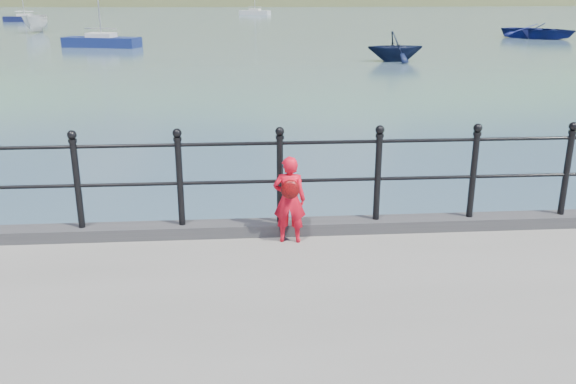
{
  "coord_description": "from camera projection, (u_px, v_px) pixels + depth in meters",
  "views": [
    {
      "loc": [
        0.16,
        -7.17,
        3.87
      ],
      "look_at": [
        0.69,
        -0.2,
        1.55
      ],
      "focal_mm": 38.0,
      "sensor_mm": 36.0,
      "label": 1
    }
  ],
  "objects": [
    {
      "name": "child",
      "position": [
        289.0,
        199.0,
        7.16
      ],
      "size": [
        0.42,
        0.34,
        1.05
      ],
      "rotation": [
        0.0,
        0.0,
        3.0
      ],
      "color": "red",
      "rests_on": "quay"
    },
    {
      "name": "kerb",
      "position": [
        232.0,
        229.0,
        7.52
      ],
      "size": [
        60.0,
        0.3,
        0.15
      ],
      "primitive_type": "cube",
      "color": "#28282B",
      "rests_on": "quay"
    },
    {
      "name": "far_shore",
      "position": [
        336.0,
        60.0,
        244.47
      ],
      "size": [
        830.0,
        200.0,
        156.0
      ],
      "color": "#333A21",
      "rests_on": "ground"
    },
    {
      "name": "railing",
      "position": [
        230.0,
        170.0,
        7.28
      ],
      "size": [
        18.11,
        0.11,
        1.2
      ],
      "color": "black",
      "rests_on": "kerb"
    },
    {
      "name": "sailboat_left",
      "position": [
        25.0,
        19.0,
        78.92
      ],
      "size": [
        5.23,
        2.08,
        7.39
      ],
      "rotation": [
        0.0,
        0.0,
        0.1
      ],
      "color": "black",
      "rests_on": "ground"
    },
    {
      "name": "sailboat_port",
      "position": [
        102.0,
        42.0,
        43.56
      ],
      "size": [
        5.72,
        3.18,
        7.98
      ],
      "rotation": [
        0.0,
        0.0,
        -0.28
      ],
      "color": "navy",
      "rests_on": "ground"
    },
    {
      "name": "ground",
      "position": [
        234.0,
        300.0,
        8.0
      ],
      "size": [
        600.0,
        600.0,
        0.0
      ],
      "primitive_type": "plane",
      "color": "#2D4251",
      "rests_on": "ground"
    },
    {
      "name": "launch_navy",
      "position": [
        395.0,
        46.0,
        34.62
      ],
      "size": [
        3.35,
        2.94,
        1.68
      ],
      "primitive_type": "imported",
      "rotation": [
        0.0,
        0.0,
        1.63
      ],
      "color": "black",
      "rests_on": "ground"
    },
    {
      "name": "launch_white",
      "position": [
        36.0,
        23.0,
        58.25
      ],
      "size": [
        1.74,
        4.63,
        1.79
      ],
      "primitive_type": "imported",
      "rotation": [
        0.0,
        0.0,
        0.0
      ],
      "color": "silver",
      "rests_on": "ground"
    },
    {
      "name": "launch_blue",
      "position": [
        539.0,
        31.0,
        51.38
      ],
      "size": [
        7.25,
        7.44,
        1.26
      ],
      "primitive_type": "imported",
      "rotation": [
        0.0,
        0.0,
        0.71
      ],
      "color": "navy",
      "rests_on": "ground"
    },
    {
      "name": "sailboat_deep",
      "position": [
        255.0,
        13.0,
        101.32
      ],
      "size": [
        5.33,
        3.64,
        7.79
      ],
      "rotation": [
        0.0,
        0.0,
        -0.45
      ],
      "color": "beige",
      "rests_on": "ground"
    }
  ]
}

